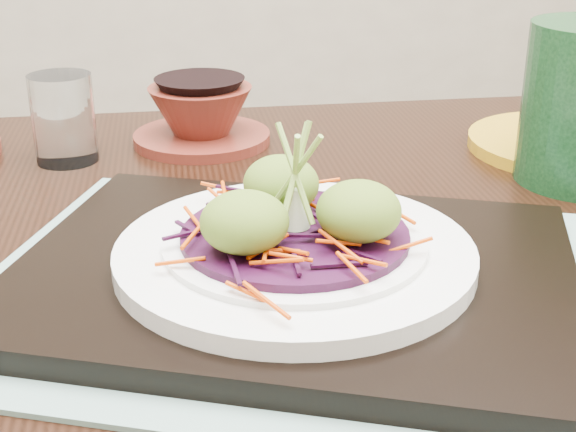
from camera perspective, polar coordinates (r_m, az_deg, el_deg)
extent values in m
cube|color=black|center=(0.64, -1.27, -3.85)|extent=(1.29, 0.92, 0.04)
cube|color=gray|center=(0.57, 0.48, -5.05)|extent=(0.55, 0.50, 0.00)
cube|color=black|center=(0.56, 0.48, -4.10)|extent=(0.47, 0.43, 0.02)
cylinder|color=white|center=(0.56, 0.48, -2.70)|extent=(0.25, 0.25, 0.01)
cylinder|color=white|center=(0.55, 0.49, -1.91)|extent=(0.18, 0.18, 0.01)
cylinder|color=#2F0926|center=(0.55, 0.49, -1.37)|extent=(0.16, 0.16, 0.01)
ellipsoid|color=olive|center=(0.52, -3.08, -0.49)|extent=(0.06, 0.06, 0.04)
ellipsoid|color=olive|center=(0.53, 5.06, 0.30)|extent=(0.06, 0.06, 0.04)
ellipsoid|color=olive|center=(0.58, -0.48, 2.26)|extent=(0.06, 0.06, 0.04)
cylinder|color=white|center=(0.84, -15.67, 6.68)|extent=(0.07, 0.07, 0.09)
cylinder|color=#5B1E15|center=(0.88, -6.13, 5.55)|extent=(0.19, 0.19, 0.01)
cylinder|color=#B48314|center=(0.91, 19.43, 4.84)|extent=(0.27, 0.27, 0.01)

